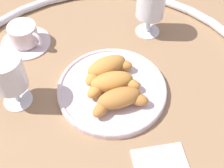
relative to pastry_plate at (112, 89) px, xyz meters
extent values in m
plane|color=#997551|center=(0.02, 0.01, -0.01)|extent=(2.20, 2.20, 0.00)
torus|color=silver|center=(0.02, 0.01, 0.00)|extent=(0.82, 0.82, 0.02)
cylinder|color=silver|center=(0.00, 0.00, 0.00)|extent=(0.26, 0.26, 0.01)
torus|color=silver|center=(0.00, 0.00, 0.00)|extent=(0.26, 0.26, 0.01)
ellipsoid|color=#CC893D|center=(0.02, -0.05, 0.03)|extent=(0.11, 0.10, 0.04)
ellipsoid|color=#CC893D|center=(0.05, -0.01, 0.02)|extent=(0.04, 0.05, 0.03)
ellipsoid|color=#CC893D|center=(-0.02, -0.06, 0.02)|extent=(0.04, 0.03, 0.03)
ellipsoid|color=#CC893D|center=(0.00, 0.00, 0.03)|extent=(0.11, 0.08, 0.04)
ellipsoid|color=#CC893D|center=(0.04, 0.03, 0.02)|extent=(0.05, 0.05, 0.03)
ellipsoid|color=#CC893D|center=(-0.04, 0.00, 0.02)|extent=(0.05, 0.04, 0.03)
ellipsoid|color=#BC7A38|center=(-0.02, 0.05, 0.03)|extent=(0.11, 0.08, 0.04)
ellipsoid|color=#BC7A38|center=(0.01, 0.08, 0.02)|extent=(0.05, 0.05, 0.03)
ellipsoid|color=#BC7A38|center=(-0.06, 0.04, 0.02)|extent=(0.05, 0.04, 0.03)
cylinder|color=silver|center=(0.25, -0.14, -0.01)|extent=(0.14, 0.14, 0.01)
cylinder|color=silver|center=(0.25, -0.14, 0.02)|extent=(0.08, 0.08, 0.05)
cylinder|color=#937A60|center=(0.25, -0.14, 0.05)|extent=(0.07, 0.07, 0.01)
torus|color=silver|center=(0.21, -0.12, 0.03)|extent=(0.04, 0.03, 0.04)
cylinder|color=white|center=(0.22, 0.05, -0.01)|extent=(0.07, 0.07, 0.01)
cylinder|color=white|center=(0.22, 0.05, 0.02)|extent=(0.01, 0.01, 0.05)
cylinder|color=white|center=(0.22, 0.05, 0.09)|extent=(0.08, 0.08, 0.08)
cylinder|color=gold|center=(0.22, 0.05, 0.09)|extent=(0.07, 0.07, 0.07)
cylinder|color=white|center=(-0.08, -0.22, -0.01)|extent=(0.07, 0.07, 0.01)
cylinder|color=white|center=(-0.08, -0.22, 0.02)|extent=(0.01, 0.01, 0.05)
cylinder|color=white|center=(-0.08, -0.22, 0.09)|extent=(0.08, 0.08, 0.08)
cylinder|color=#E0CC4C|center=(-0.08, -0.22, 0.09)|extent=(0.07, 0.07, 0.07)
camera|label=1|loc=(-0.04, 0.44, 0.57)|focal=48.50mm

